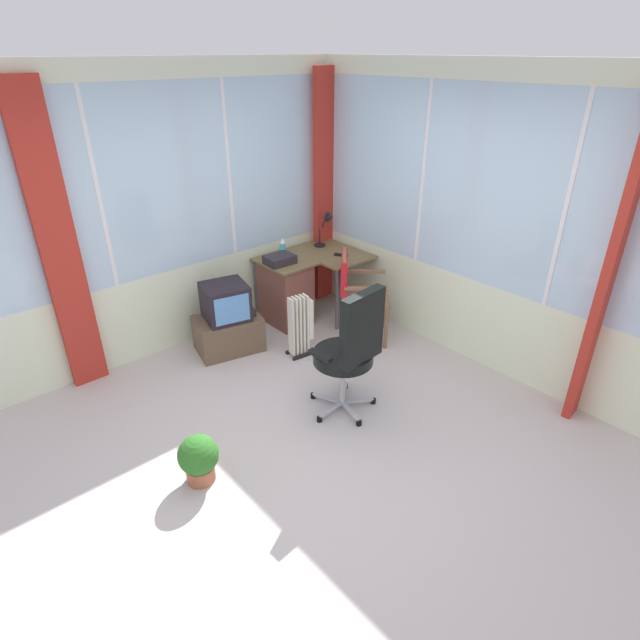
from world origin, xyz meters
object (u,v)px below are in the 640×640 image
at_px(spray_bottle, 283,248).
at_px(office_chair, 352,346).
at_px(potted_plant, 199,458).
at_px(wooden_armchair, 353,285).
at_px(tv_remote, 341,255).
at_px(tv_on_stand, 228,322).
at_px(space_heater, 301,325).
at_px(desk_lamp, 328,224).
at_px(desk, 288,289).
at_px(paper_tray, 280,259).

distance_m(spray_bottle, office_chair, 1.90).
bearing_deg(spray_bottle, office_chair, -110.86).
xyz_separation_m(office_chair, potted_plant, (-1.35, 0.14, -0.45)).
xyz_separation_m(spray_bottle, wooden_armchair, (0.24, -0.87, -0.22)).
xyz_separation_m(tv_remote, tv_on_stand, (-1.38, 0.18, -0.42)).
bearing_deg(spray_bottle, space_heater, -116.57).
bearing_deg(tv_remote, spray_bottle, 110.05).
bearing_deg(spray_bottle, tv_remote, -38.79).
height_order(tv_on_stand, space_heater, tv_on_stand).
height_order(spray_bottle, potted_plant, spray_bottle).
relative_size(desk_lamp, office_chair, 0.35).
bearing_deg(tv_on_stand, spray_bottle, 13.82).
relative_size(tv_remote, office_chair, 0.13).
bearing_deg(desk, wooden_armchair, -70.65).
relative_size(paper_tray, space_heater, 0.46).
distance_m(paper_tray, office_chair, 1.73).
xyz_separation_m(desk, office_chair, (-0.65, -1.66, 0.26)).
bearing_deg(space_heater, wooden_armchair, -8.39).
bearing_deg(wooden_armchair, tv_on_stand, 150.04).
xyz_separation_m(wooden_armchair, potted_plant, (-2.27, -0.77, -0.41)).
bearing_deg(office_chair, spray_bottle, 69.14).
distance_m(paper_tray, space_heater, 0.82).
bearing_deg(office_chair, space_heater, 73.90).
bearing_deg(desk_lamp, office_chair, -126.83).
height_order(tv_remote, space_heater, tv_remote).
relative_size(tv_remote, potted_plant, 0.40).
bearing_deg(space_heater, desk, 61.38).
bearing_deg(office_chair, desk_lamp, 53.17).
height_order(desk_lamp, tv_on_stand, desk_lamp).
relative_size(spray_bottle, paper_tray, 0.72).
distance_m(desk_lamp, space_heater, 1.40).
bearing_deg(office_chair, tv_remote, 49.42).
height_order(paper_tray, office_chair, office_chair).
height_order(wooden_armchair, potted_plant, wooden_armchair).
distance_m(spray_bottle, tv_on_stand, 1.05).
relative_size(paper_tray, potted_plant, 0.80).
relative_size(tv_remote, wooden_armchair, 0.16).
bearing_deg(office_chair, tv_on_stand, 97.76).
xyz_separation_m(desk_lamp, paper_tray, (-0.75, -0.08, -0.22)).
height_order(office_chair, potted_plant, office_chair).
height_order(desk, potted_plant, desk).
bearing_deg(spray_bottle, tv_on_stand, -166.18).
relative_size(paper_tray, wooden_armchair, 0.32).
xyz_separation_m(desk_lamp, office_chair, (-1.29, -1.72, -0.34)).
distance_m(tv_on_stand, potted_plant, 1.82).
distance_m(tv_remote, wooden_armchair, 0.55).
height_order(paper_tray, space_heater, paper_tray).
distance_m(wooden_armchair, office_chair, 1.29).
bearing_deg(tv_on_stand, desk_lamp, 6.23).
relative_size(tv_remote, paper_tray, 0.50).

